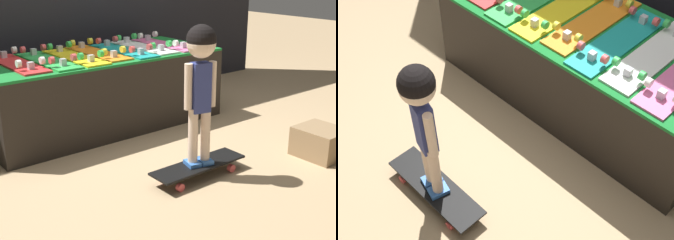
% 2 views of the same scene
% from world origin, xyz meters
% --- Properties ---
extents(ground_plane, '(16.00, 16.00, 0.00)m').
position_xyz_m(ground_plane, '(0.00, 0.00, 0.00)').
color(ground_plane, tan).
extents(display_rack, '(1.99, 0.87, 0.61)m').
position_xyz_m(display_rack, '(0.00, 0.49, 0.31)').
color(display_rack, black).
rests_on(display_rack, ground_plane).
extents(skateboard_red_on_rack, '(0.20, 0.78, 0.09)m').
position_xyz_m(skateboard_red_on_rack, '(-0.68, 0.51, 0.63)').
color(skateboard_red_on_rack, red).
rests_on(skateboard_red_on_rack, display_rack).
extents(skateboard_green_on_rack, '(0.20, 0.78, 0.09)m').
position_xyz_m(skateboard_green_on_rack, '(-0.45, 0.47, 0.63)').
color(skateboard_green_on_rack, green).
rests_on(skateboard_green_on_rack, display_rack).
extents(skateboard_yellow_on_rack, '(0.20, 0.78, 0.09)m').
position_xyz_m(skateboard_yellow_on_rack, '(-0.23, 0.47, 0.63)').
color(skateboard_yellow_on_rack, yellow).
rests_on(skateboard_yellow_on_rack, display_rack).
extents(skateboard_orange_on_rack, '(0.20, 0.78, 0.09)m').
position_xyz_m(skateboard_orange_on_rack, '(0.00, 0.51, 0.63)').
color(skateboard_orange_on_rack, orange).
rests_on(skateboard_orange_on_rack, display_rack).
extents(skateboard_teal_on_rack, '(0.20, 0.78, 0.09)m').
position_xyz_m(skateboard_teal_on_rack, '(0.23, 0.46, 0.63)').
color(skateboard_teal_on_rack, teal).
rests_on(skateboard_teal_on_rack, display_rack).
extents(skateboard_white_on_rack, '(0.20, 0.78, 0.09)m').
position_xyz_m(skateboard_white_on_rack, '(0.45, 0.49, 0.63)').
color(skateboard_white_on_rack, white).
rests_on(skateboard_white_on_rack, display_rack).
extents(skateboard_pink_on_rack, '(0.20, 0.78, 0.09)m').
position_xyz_m(skateboard_pink_on_rack, '(0.68, 0.47, 0.63)').
color(skateboard_pink_on_rack, pink).
rests_on(skateboard_pink_on_rack, display_rack).
extents(skateboard_on_floor, '(0.68, 0.19, 0.09)m').
position_xyz_m(skateboard_on_floor, '(-0.04, -0.80, 0.07)').
color(skateboard_on_floor, black).
rests_on(skateboard_on_floor, ground_plane).
extents(child, '(0.21, 0.18, 0.90)m').
position_xyz_m(child, '(-0.04, -0.80, 0.72)').
color(child, '#3870C6').
rests_on(child, skateboard_on_floor).
extents(storage_box, '(0.30, 0.33, 0.21)m').
position_xyz_m(storage_box, '(0.87, -1.09, 0.11)').
color(storage_box, '#8E704C').
rests_on(storage_box, ground_plane).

